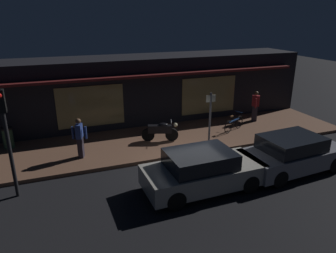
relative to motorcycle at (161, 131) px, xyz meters
name	(u,v)px	position (x,y,z in m)	size (l,w,h in m)	color
ground_plane	(193,168)	(0.39, -2.78, -0.65)	(60.00, 60.00, 0.00)	black
sidewalk_slab	(167,139)	(0.39, 0.22, -0.57)	(18.00, 4.00, 0.15)	brown
storefront_building	(146,89)	(0.39, 3.61, 1.16)	(18.00, 3.30, 3.60)	black
motorcycle	(161,131)	(0.00, 0.00, 0.00)	(1.64, 0.77, 0.97)	black
bicycle_parked	(234,124)	(3.89, -0.01, -0.14)	(1.50, 0.77, 0.91)	black
person_photographer	(80,137)	(-3.64, -0.53, 0.38)	(0.61, 0.43, 1.67)	#28232D
person_bystander	(255,105)	(5.80, 0.95, 0.38)	(0.44, 0.56, 1.67)	#28232D
sign_post	(210,116)	(1.87, -1.22, 0.86)	(0.44, 0.09, 2.40)	#47474C
trash_bin	(8,138)	(-6.52, 1.59, -0.03)	(0.48, 0.48, 0.93)	#2D4C33
traffic_light_pole	(5,126)	(-5.91, -2.56, 1.83)	(0.24, 0.33, 3.60)	black
parked_car_near	(202,171)	(0.00, -4.30, 0.06)	(4.13, 1.85, 1.42)	black
parked_car_far	(292,154)	(3.82, -4.25, 0.06)	(4.21, 2.04, 1.42)	black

